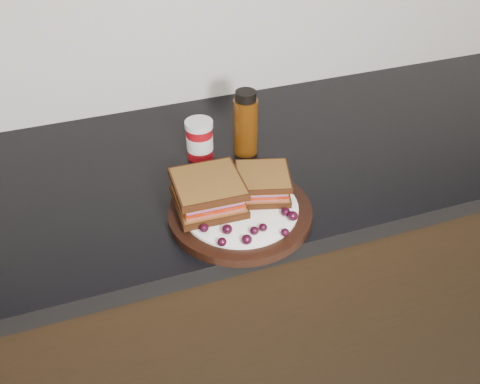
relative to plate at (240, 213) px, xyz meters
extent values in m
cube|color=black|center=(0.04, 0.19, -0.48)|extent=(3.96, 0.58, 0.86)
cube|color=black|center=(0.04, 0.19, -0.03)|extent=(3.98, 0.60, 0.04)
cylinder|color=black|center=(0.00, 0.00, 0.00)|extent=(0.28, 0.28, 0.02)
ellipsoid|color=black|center=(-0.08, -0.04, 0.02)|extent=(0.02, 0.02, 0.02)
ellipsoid|color=black|center=(-0.05, -0.06, 0.02)|extent=(0.02, 0.02, 0.02)
ellipsoid|color=black|center=(-0.07, -0.09, 0.02)|extent=(0.02, 0.02, 0.02)
ellipsoid|color=black|center=(-0.02, -0.10, 0.02)|extent=(0.02, 0.02, 0.02)
ellipsoid|color=black|center=(0.00, -0.08, 0.02)|extent=(0.02, 0.02, 0.02)
ellipsoid|color=black|center=(0.02, -0.08, 0.02)|extent=(0.02, 0.02, 0.01)
ellipsoid|color=black|center=(0.05, -0.10, 0.02)|extent=(0.02, 0.02, 0.01)
ellipsoid|color=black|center=(0.08, -0.07, 0.02)|extent=(0.02, 0.02, 0.02)
ellipsoid|color=black|center=(0.07, -0.05, 0.02)|extent=(0.02, 0.02, 0.02)
ellipsoid|color=black|center=(0.06, -0.01, 0.02)|extent=(0.02, 0.02, 0.02)
ellipsoid|color=black|center=(0.08, 0.02, 0.03)|extent=(0.02, 0.02, 0.02)
ellipsoid|color=black|center=(0.06, 0.03, 0.02)|extent=(0.02, 0.02, 0.02)
ellipsoid|color=black|center=(0.06, 0.04, 0.02)|extent=(0.02, 0.02, 0.02)
ellipsoid|color=black|center=(-0.08, 0.06, 0.02)|extent=(0.02, 0.02, 0.01)
ellipsoid|color=black|center=(-0.09, 0.01, 0.02)|extent=(0.02, 0.02, 0.02)
ellipsoid|color=black|center=(-0.08, 0.00, 0.02)|extent=(0.02, 0.02, 0.02)
ellipsoid|color=black|center=(-0.05, 0.05, 0.02)|extent=(0.02, 0.02, 0.02)
ellipsoid|color=black|center=(-0.06, 0.03, 0.02)|extent=(0.02, 0.02, 0.02)
ellipsoid|color=black|center=(-0.09, 0.00, 0.02)|extent=(0.02, 0.02, 0.02)
cylinder|color=maroon|center=(-0.02, 0.23, 0.04)|extent=(0.08, 0.08, 0.09)
cylinder|color=#472307|center=(0.09, 0.21, 0.07)|extent=(0.06, 0.06, 0.15)
camera|label=1|loc=(-0.26, -0.75, 0.67)|focal=40.00mm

